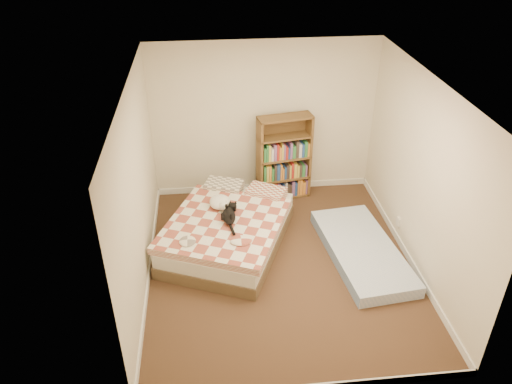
{
  "coord_description": "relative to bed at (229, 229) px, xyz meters",
  "views": [
    {
      "loc": [
        -0.88,
        -5.16,
        4.34
      ],
      "look_at": [
        -0.3,
        0.3,
        0.98
      ],
      "focal_mm": 35.0,
      "sensor_mm": 36.0,
      "label": 1
    }
  ],
  "objects": [
    {
      "name": "black_cat",
      "position": [
        0.01,
        -0.09,
        0.3
      ],
      "size": [
        0.29,
        0.67,
        0.15
      ],
      "rotation": [
        0.0,
        0.0,
        -0.28
      ],
      "color": "black",
      "rests_on": "bed"
    },
    {
      "name": "bookshelf",
      "position": [
        0.96,
        1.21,
        0.28
      ],
      "size": [
        0.89,
        0.42,
        1.4
      ],
      "rotation": [
        0.0,
        0.0,
        0.17
      ],
      "color": "brown",
      "rests_on": "room"
    },
    {
      "name": "white_dog",
      "position": [
        -0.09,
        0.2,
        0.32
      ],
      "size": [
        0.4,
        0.42,
        0.16
      ],
      "rotation": [
        0.0,
        0.0,
        -0.42
      ],
      "color": "white",
      "rests_on": "bed"
    },
    {
      "name": "bed",
      "position": [
        0.0,
        0.0,
        0.0
      ],
      "size": [
        2.07,
        2.39,
        0.54
      ],
      "rotation": [
        0.0,
        0.0,
        -0.4
      ],
      "color": "brown",
      "rests_on": "room"
    },
    {
      "name": "floor_mattress",
      "position": [
        1.8,
        -0.49,
        -0.16
      ],
      "size": [
        1.06,
        2.0,
        0.17
      ],
      "primitive_type": "cube",
      "rotation": [
        0.0,
        0.0,
        0.11
      ],
      "color": "#7A99CC",
      "rests_on": "room"
    },
    {
      "name": "room",
      "position": [
        0.67,
        -0.56,
        0.95
      ],
      "size": [
        3.51,
        4.01,
        2.51
      ],
      "color": "#442F1D",
      "rests_on": "ground"
    }
  ]
}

